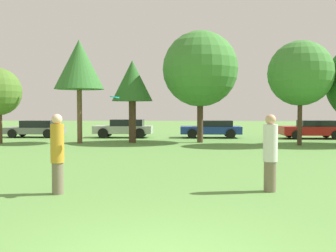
# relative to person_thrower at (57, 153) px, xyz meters

# --- Properties ---
(person_thrower) EXTENTS (0.32, 0.32, 1.93)m
(person_thrower) POSITION_rel_person_thrower_xyz_m (0.00, 0.00, 0.00)
(person_thrower) COLOR #726651
(person_thrower) RESTS_ON ground
(person_catcher) EXTENTS (0.35, 0.35, 1.92)m
(person_catcher) POSITION_rel_person_thrower_xyz_m (5.17, 0.54, -0.02)
(person_catcher) COLOR #726651
(person_catcher) RESTS_ON ground
(frisbee) EXTENTS (0.23, 0.22, 0.06)m
(frisbee) POSITION_rel_person_thrower_xyz_m (1.39, 0.04, 1.34)
(frisbee) COLOR #19B2D8
(tree_1) EXTENTS (2.93, 2.93, 6.14)m
(tree_1) POSITION_rel_person_thrower_xyz_m (-3.30, 13.68, 3.65)
(tree_1) COLOR brown
(tree_1) RESTS_ON ground
(tree_2) EXTENTS (2.46, 2.46, 4.98)m
(tree_2) POSITION_rel_person_thrower_xyz_m (-0.22, 14.25, 2.68)
(tree_2) COLOR #473323
(tree_2) RESTS_ON ground
(tree_3) EXTENTS (4.56, 4.56, 6.74)m
(tree_3) POSITION_rel_person_thrower_xyz_m (3.88, 14.54, 3.45)
(tree_3) COLOR #473323
(tree_3) RESTS_ON ground
(tree_4) EXTENTS (3.62, 3.62, 5.84)m
(tree_4) POSITION_rel_person_thrower_xyz_m (9.41, 12.97, 3.03)
(tree_4) COLOR #473323
(tree_4) RESTS_ON ground
(parked_car_grey) EXTENTS (4.07, 1.90, 1.21)m
(parked_car_grey) POSITION_rel_person_thrower_xyz_m (-7.79, 18.27, -0.36)
(parked_car_grey) COLOR slate
(parked_car_grey) RESTS_ON ground
(parked_car_silver) EXTENTS (4.12, 1.85, 1.29)m
(parked_car_silver) POSITION_rel_person_thrower_xyz_m (-1.38, 18.30, -0.30)
(parked_car_silver) COLOR #B2B2B7
(parked_car_silver) RESTS_ON ground
(parked_car_blue) EXTENTS (4.25, 1.91, 1.23)m
(parked_car_blue) POSITION_rel_person_thrower_xyz_m (4.84, 18.44, -0.34)
(parked_car_blue) COLOR #1E389E
(parked_car_blue) RESTS_ON ground
(parked_car_red) EXTENTS (4.20, 2.03, 1.26)m
(parked_car_red) POSITION_rel_person_thrower_xyz_m (11.74, 18.01, -0.33)
(parked_car_red) COLOR red
(parked_car_red) RESTS_ON ground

